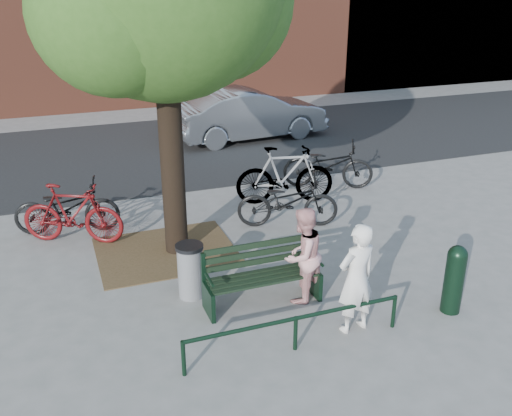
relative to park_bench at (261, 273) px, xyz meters
name	(u,v)px	position (x,y,z in m)	size (l,w,h in m)	color
ground	(263,304)	(0.00, -0.08, -0.48)	(90.00, 90.00, 0.00)	gray
dirt_pit	(166,252)	(-1.00, 2.12, -0.47)	(2.40, 2.00, 0.02)	brown
road	(154,151)	(0.00, 8.42, -0.47)	(40.00, 7.00, 0.01)	black
park_bench	(261,273)	(0.00, 0.00, 0.00)	(1.74, 0.54, 0.97)	black
guard_railing	(296,323)	(0.00, -1.28, -0.08)	(3.06, 0.06, 0.51)	black
person_left	(356,278)	(0.95, -1.13, 0.32)	(0.59, 0.38, 1.61)	white
person_right	(302,255)	(0.60, -0.15, 0.27)	(0.72, 0.56, 1.49)	#E09C9A
bollard	(454,277)	(2.52, -1.22, 0.09)	(0.28, 0.28, 1.06)	black
litter_bin	(190,270)	(-0.95, 0.52, -0.04)	(0.42, 0.42, 0.87)	gray
bicycle_a	(67,207)	(-2.56, 3.61, 0.03)	(0.68, 1.95, 1.02)	black
bicycle_b	(72,214)	(-2.49, 3.12, 0.09)	(0.53, 1.89, 1.14)	#540C0D
bicycle_c	(288,201)	(1.48, 2.43, 0.04)	(0.68, 1.96, 1.03)	black
bicycle_d	(285,175)	(1.91, 3.57, 0.15)	(0.59, 2.10, 1.26)	gray
bicycle_e	(328,165)	(3.22, 4.12, 0.06)	(0.72, 2.05, 1.08)	black
parked_car	(249,114)	(2.94, 8.69, 0.27)	(1.59, 4.57, 1.50)	gray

